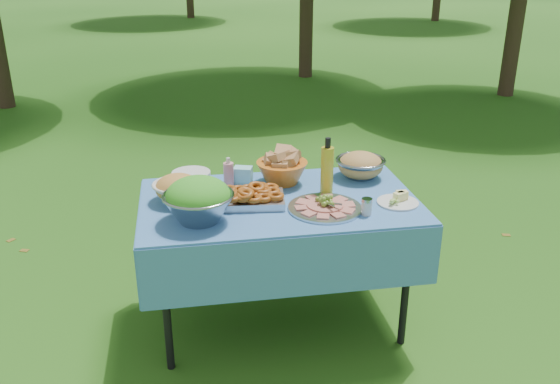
{
  "coord_description": "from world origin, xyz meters",
  "views": [
    {
      "loc": [
        -0.49,
        -2.85,
        2.01
      ],
      "look_at": [
        0.0,
        0.0,
        0.8
      ],
      "focal_mm": 38.0,
      "sensor_mm": 36.0,
      "label": 1
    }
  ],
  "objects_px": {
    "salad_bowl": "(198,200)",
    "plate_stack": "(191,178)",
    "pasta_bowl_steel": "(360,165)",
    "oil_bottle": "(327,166)",
    "charcuterie_platter": "(325,201)",
    "bread_bowl": "(282,167)",
    "picnic_table": "(279,262)"
  },
  "relations": [
    {
      "from": "salad_bowl",
      "to": "plate_stack",
      "type": "height_order",
      "value": "salad_bowl"
    },
    {
      "from": "salad_bowl",
      "to": "pasta_bowl_steel",
      "type": "relative_size",
      "value": 1.22
    },
    {
      "from": "plate_stack",
      "to": "oil_bottle",
      "type": "bearing_deg",
      "value": -19.75
    },
    {
      "from": "charcuterie_platter",
      "to": "oil_bottle",
      "type": "bearing_deg",
      "value": 74.22
    },
    {
      "from": "bread_bowl",
      "to": "charcuterie_platter",
      "type": "xyz_separation_m",
      "value": [
        0.15,
        -0.4,
        -0.05
      ]
    },
    {
      "from": "plate_stack",
      "to": "salad_bowl",
      "type": "bearing_deg",
      "value": -87.54
    },
    {
      "from": "plate_stack",
      "to": "bread_bowl",
      "type": "distance_m",
      "value": 0.52
    },
    {
      "from": "plate_stack",
      "to": "pasta_bowl_steel",
      "type": "height_order",
      "value": "pasta_bowl_steel"
    },
    {
      "from": "plate_stack",
      "to": "pasta_bowl_steel",
      "type": "xyz_separation_m",
      "value": [
        0.97,
        -0.06,
        0.04
      ]
    },
    {
      "from": "salad_bowl",
      "to": "bread_bowl",
      "type": "xyz_separation_m",
      "value": [
        0.49,
        0.43,
        -0.02
      ]
    },
    {
      "from": "oil_bottle",
      "to": "pasta_bowl_steel",
      "type": "bearing_deg",
      "value": 38.53
    },
    {
      "from": "picnic_table",
      "to": "pasta_bowl_steel",
      "type": "bearing_deg",
      "value": 25.78
    },
    {
      "from": "charcuterie_platter",
      "to": "oil_bottle",
      "type": "height_order",
      "value": "oil_bottle"
    },
    {
      "from": "salad_bowl",
      "to": "charcuterie_platter",
      "type": "distance_m",
      "value": 0.64
    },
    {
      "from": "picnic_table",
      "to": "charcuterie_platter",
      "type": "bearing_deg",
      "value": -37.34
    },
    {
      "from": "pasta_bowl_steel",
      "to": "oil_bottle",
      "type": "distance_m",
      "value": 0.33
    },
    {
      "from": "picnic_table",
      "to": "salad_bowl",
      "type": "xyz_separation_m",
      "value": [
        -0.43,
        -0.19,
        0.49
      ]
    },
    {
      "from": "bread_bowl",
      "to": "oil_bottle",
      "type": "xyz_separation_m",
      "value": [
        0.21,
        -0.19,
        0.06
      ]
    },
    {
      "from": "pasta_bowl_steel",
      "to": "charcuterie_platter",
      "type": "height_order",
      "value": "pasta_bowl_steel"
    },
    {
      "from": "picnic_table",
      "to": "oil_bottle",
      "type": "bearing_deg",
      "value": 10.86
    },
    {
      "from": "salad_bowl",
      "to": "charcuterie_platter",
      "type": "relative_size",
      "value": 0.91
    },
    {
      "from": "pasta_bowl_steel",
      "to": "plate_stack",
      "type": "bearing_deg",
      "value": 176.5
    },
    {
      "from": "pasta_bowl_steel",
      "to": "bread_bowl",
      "type": "bearing_deg",
      "value": -178.42
    },
    {
      "from": "picnic_table",
      "to": "oil_bottle",
      "type": "xyz_separation_m",
      "value": [
        0.27,
        0.05,
        0.54
      ]
    },
    {
      "from": "picnic_table",
      "to": "bread_bowl",
      "type": "relative_size",
      "value": 5.04
    },
    {
      "from": "pasta_bowl_steel",
      "to": "charcuterie_platter",
      "type": "distance_m",
      "value": 0.52
    },
    {
      "from": "plate_stack",
      "to": "oil_bottle",
      "type": "distance_m",
      "value": 0.78
    },
    {
      "from": "bread_bowl",
      "to": "pasta_bowl_steel",
      "type": "relative_size",
      "value": 1.02
    },
    {
      "from": "salad_bowl",
      "to": "plate_stack",
      "type": "xyz_separation_m",
      "value": [
        -0.02,
        0.51,
        -0.08
      ]
    },
    {
      "from": "salad_bowl",
      "to": "pasta_bowl_steel",
      "type": "bearing_deg",
      "value": 25.13
    },
    {
      "from": "plate_stack",
      "to": "pasta_bowl_steel",
      "type": "relative_size",
      "value": 0.77
    },
    {
      "from": "picnic_table",
      "to": "salad_bowl",
      "type": "height_order",
      "value": "salad_bowl"
    }
  ]
}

